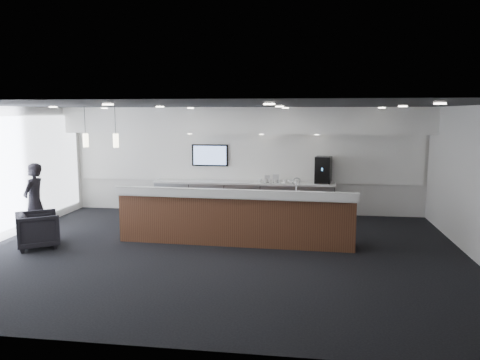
# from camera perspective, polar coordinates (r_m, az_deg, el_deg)

# --- Properties ---
(ground) EXTENTS (10.00, 10.00, 0.00)m
(ground) POSITION_cam_1_polar(r_m,az_deg,el_deg) (9.76, -2.51, -8.79)
(ground) COLOR black
(ground) RESTS_ON ground
(ceiling) EXTENTS (10.00, 8.00, 0.02)m
(ceiling) POSITION_cam_1_polar(r_m,az_deg,el_deg) (9.34, -2.62, 9.11)
(ceiling) COLOR black
(ceiling) RESTS_ON back_wall
(back_wall) EXTENTS (10.00, 0.02, 3.00)m
(back_wall) POSITION_cam_1_polar(r_m,az_deg,el_deg) (13.35, 0.62, 2.37)
(back_wall) COLOR silver
(back_wall) RESTS_ON ground
(soffit_bulkhead) EXTENTS (10.00, 0.90, 0.70)m
(soffit_bulkhead) POSITION_cam_1_polar(r_m,az_deg,el_deg) (12.84, 0.36, 7.28)
(soffit_bulkhead) COLOR white
(soffit_bulkhead) RESTS_ON back_wall
(alcove_panel) EXTENTS (9.80, 0.06, 1.40)m
(alcove_panel) POSITION_cam_1_polar(r_m,az_deg,el_deg) (13.32, 0.60, 2.79)
(alcove_panel) COLOR white
(alcove_panel) RESTS_ON back_wall
(back_credenza) EXTENTS (5.06, 0.66, 0.95)m
(back_credenza) POSITION_cam_1_polar(r_m,az_deg,el_deg) (13.14, 0.41, -2.22)
(back_credenza) COLOR #9899A0
(back_credenza) RESTS_ON ground
(wall_tv) EXTENTS (1.05, 0.08, 0.62)m
(wall_tv) POSITION_cam_1_polar(r_m,az_deg,el_deg) (13.42, -3.68, 3.03)
(wall_tv) COLOR black
(wall_tv) RESTS_ON back_wall
(pendant_left) EXTENTS (0.12, 0.12, 0.30)m
(pendant_left) POSITION_cam_1_polar(r_m,az_deg,el_deg) (10.81, -14.42, 4.75)
(pendant_left) COLOR #F5EABF
(pendant_left) RESTS_ON ceiling
(pendant_right) EXTENTS (0.12, 0.12, 0.30)m
(pendant_right) POSITION_cam_1_polar(r_m,az_deg,el_deg) (11.10, -17.77, 4.70)
(pendant_right) COLOR #F5EABF
(pendant_right) RESTS_ON ceiling
(ceiling_can_lights) EXTENTS (7.00, 5.00, 0.02)m
(ceiling_can_lights) POSITION_cam_1_polar(r_m,az_deg,el_deg) (9.34, -2.62, 8.92)
(ceiling_can_lights) COLOR white
(ceiling_can_lights) RESTS_ON ceiling
(service_counter) EXTENTS (5.23, 1.04, 1.49)m
(service_counter) POSITION_cam_1_polar(r_m,az_deg,el_deg) (10.30, -0.56, -4.57)
(service_counter) COLOR #4E2A1A
(service_counter) RESTS_ON ground
(coffee_machine) EXTENTS (0.49, 0.58, 0.73)m
(coffee_machine) POSITION_cam_1_polar(r_m,az_deg,el_deg) (12.95, 10.13, 1.23)
(coffee_machine) COLOR black
(coffee_machine) RESTS_ON back_credenza
(info_sign_left) EXTENTS (0.15, 0.06, 0.20)m
(info_sign_left) POSITION_cam_1_polar(r_m,az_deg,el_deg) (12.90, 3.33, 0.15)
(info_sign_left) COLOR silver
(info_sign_left) RESTS_ON back_credenza
(info_sign_right) EXTENTS (0.17, 0.04, 0.23)m
(info_sign_right) POSITION_cam_1_polar(r_m,az_deg,el_deg) (12.88, 4.39, 0.19)
(info_sign_right) COLOR silver
(info_sign_right) RESTS_ON back_credenza
(armchair) EXTENTS (1.16, 1.15, 0.76)m
(armchair) POSITION_cam_1_polar(r_m,az_deg,el_deg) (10.89, -23.40, -5.59)
(armchair) COLOR black
(armchair) RESTS_ON ground
(lounge_guest) EXTENTS (0.42, 0.64, 1.73)m
(lounge_guest) POSITION_cam_1_polar(r_m,az_deg,el_deg) (11.58, -23.79, -2.38)
(lounge_guest) COLOR black
(lounge_guest) RESTS_ON ground
(cup_0) EXTENTS (0.11, 0.11, 0.10)m
(cup_0) POSITION_cam_1_polar(r_m,az_deg,el_deg) (12.83, 6.82, -0.16)
(cup_0) COLOR white
(cup_0) RESTS_ON back_credenza
(cup_1) EXTENTS (0.15, 0.15, 0.10)m
(cup_1) POSITION_cam_1_polar(r_m,az_deg,el_deg) (12.84, 6.19, -0.15)
(cup_1) COLOR white
(cup_1) RESTS_ON back_credenza
(cup_2) EXTENTS (0.14, 0.14, 0.10)m
(cup_2) POSITION_cam_1_polar(r_m,az_deg,el_deg) (12.84, 5.57, -0.14)
(cup_2) COLOR white
(cup_2) RESTS_ON back_credenza
(cup_3) EXTENTS (0.14, 0.14, 0.10)m
(cup_3) POSITION_cam_1_polar(r_m,az_deg,el_deg) (12.85, 4.94, -0.12)
(cup_3) COLOR white
(cup_3) RESTS_ON back_credenza
(cup_4) EXTENTS (0.15, 0.15, 0.10)m
(cup_4) POSITION_cam_1_polar(r_m,az_deg,el_deg) (12.86, 4.32, -0.11)
(cup_4) COLOR white
(cup_4) RESTS_ON back_credenza
(cup_5) EXTENTS (0.12, 0.12, 0.10)m
(cup_5) POSITION_cam_1_polar(r_m,az_deg,el_deg) (12.87, 3.70, -0.10)
(cup_5) COLOR white
(cup_5) RESTS_ON back_credenza
(cup_6) EXTENTS (0.16, 0.16, 0.10)m
(cup_6) POSITION_cam_1_polar(r_m,az_deg,el_deg) (12.88, 3.08, -0.09)
(cup_6) COLOR white
(cup_6) RESTS_ON back_credenza
(cup_7) EXTENTS (0.13, 0.13, 0.10)m
(cup_7) POSITION_cam_1_polar(r_m,az_deg,el_deg) (12.89, 2.46, -0.07)
(cup_7) COLOR white
(cup_7) RESTS_ON back_credenza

